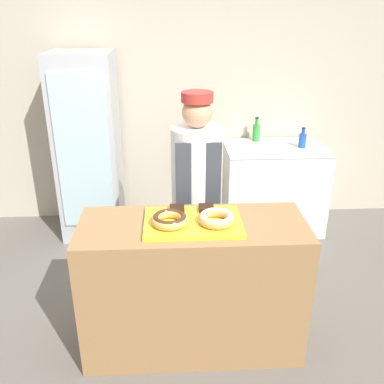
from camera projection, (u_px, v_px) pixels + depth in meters
The scene contains 13 objects.
ground_plane at pixel (193, 341), 3.12m from camera, with size 14.00×14.00×0.00m, color #66605B.
wall_back at pixel (182, 98), 4.53m from camera, with size 8.00×0.06×2.70m.
display_counter at pixel (193, 286), 2.93m from camera, with size 1.48×0.59×0.96m.
serving_tray at pixel (193, 222), 2.73m from camera, with size 0.62×0.43×0.02m.
donut_chocolate_glaze at pixel (170, 219), 2.67m from camera, with size 0.23×0.23×0.06m.
donut_light_glaze at pixel (217, 218), 2.68m from camera, with size 0.23×0.23×0.06m.
brownie_back_left at pixel (177, 209), 2.85m from camera, with size 0.10×0.10×0.03m.
brownie_back_right at pixel (206, 208), 2.86m from camera, with size 0.10×0.10×0.03m.
baker_person at pixel (197, 195), 3.34m from camera, with size 0.39×0.39×1.69m.
beverage_fridge at pixel (89, 148), 4.29m from camera, with size 0.60×0.61×1.86m.
chest_freezer at pixel (272, 187), 4.57m from camera, with size 1.03×0.66×0.91m.
bottle_blue at pixel (302, 140), 4.34m from camera, with size 0.07×0.07×0.21m.
bottle_green at pixel (256, 132), 4.55m from camera, with size 0.08×0.08×0.26m.
Camera 1 is at (-0.13, -2.42, 2.25)m, focal length 40.00 mm.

